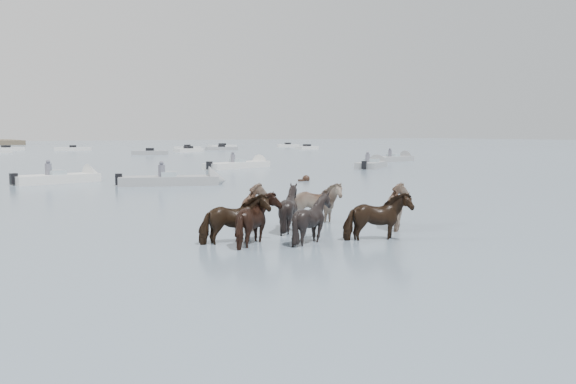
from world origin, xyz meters
TOP-DOWN VIEW (x-y plane):
  - ground at (0.00, 0.00)m, footprint 400.00×400.00m
  - pony_herd at (-1.71, 2.14)m, footprint 7.12×4.96m
  - swimming_pony at (8.34, 17.52)m, footprint 0.72×0.44m
  - motorboat_a at (-3.58, 23.82)m, footprint 5.28×2.53m
  - motorboat_b at (1.33, 18.83)m, footprint 5.86×3.46m
  - motorboat_c at (11.46, 31.19)m, footprint 6.87×3.95m
  - motorboat_d at (20.56, 26.05)m, footprint 5.06×4.37m
  - motorboat_e at (29.55, 33.16)m, footprint 5.60×2.69m

SIDE VIEW (x-z plane):
  - ground at x=0.00m, z-range 0.00..0.00m
  - swimming_pony at x=8.34m, z-range -0.12..0.32m
  - motorboat_c at x=11.46m, z-range -0.74..1.18m
  - motorboat_b at x=1.33m, z-range -0.74..1.18m
  - motorboat_e at x=29.55m, z-range -0.73..1.19m
  - motorboat_d at x=20.56m, z-range -0.73..1.19m
  - motorboat_a at x=-3.58m, z-range -0.73..1.19m
  - pony_herd at x=-1.71m, z-range -0.24..1.32m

